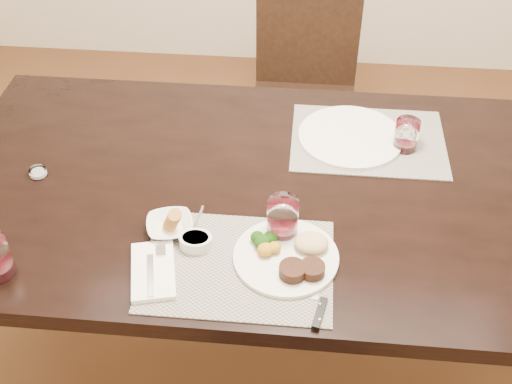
# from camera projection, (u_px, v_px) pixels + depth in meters

# --- Properties ---
(ground_plane) EXTENTS (4.50, 4.50, 0.00)m
(ground_plane) POSITION_uv_depth(u_px,v_px,m) (288.00, 345.00, 2.28)
(ground_plane) COLOR #4C2D18
(ground_plane) RESTS_ON ground
(dining_table) EXTENTS (2.00, 1.00, 0.75)m
(dining_table) POSITION_uv_depth(u_px,v_px,m) (296.00, 208.00, 1.83)
(dining_table) COLOR black
(dining_table) RESTS_ON ground
(chair_far) EXTENTS (0.42, 0.42, 0.90)m
(chair_far) POSITION_uv_depth(u_px,v_px,m) (305.00, 84.00, 2.64)
(chair_far) COLOR black
(chair_far) RESTS_ON ground
(placemat_near) EXTENTS (0.46, 0.34, 0.00)m
(placemat_near) POSITION_uv_depth(u_px,v_px,m) (238.00, 265.00, 1.56)
(placemat_near) COLOR gray
(placemat_near) RESTS_ON dining_table
(placemat_far) EXTENTS (0.46, 0.34, 0.00)m
(placemat_far) POSITION_uv_depth(u_px,v_px,m) (368.00, 140.00, 1.94)
(placemat_far) COLOR gray
(placemat_far) RESTS_ON dining_table
(dinner_plate) EXTENTS (0.26, 0.26, 0.05)m
(dinner_plate) POSITION_uv_depth(u_px,v_px,m) (291.00, 256.00, 1.56)
(dinner_plate) COLOR silver
(dinner_plate) RESTS_ON placemat_near
(napkin_fork) EXTENTS (0.14, 0.20, 0.02)m
(napkin_fork) POSITION_uv_depth(u_px,v_px,m) (153.00, 270.00, 1.53)
(napkin_fork) COLOR white
(napkin_fork) RESTS_ON placemat_near
(steak_knife) EXTENTS (0.04, 0.21, 0.01)m
(steak_knife) POSITION_uv_depth(u_px,v_px,m) (320.00, 305.00, 1.46)
(steak_knife) COLOR silver
(steak_knife) RESTS_ON placemat_near
(cracker_bowl) EXTENTS (0.15, 0.15, 0.05)m
(cracker_bowl) POSITION_uv_depth(u_px,v_px,m) (170.00, 226.00, 1.64)
(cracker_bowl) COLOR silver
(cracker_bowl) RESTS_ON placemat_near
(sauce_ramekin) EXTENTS (0.08, 0.12, 0.07)m
(sauce_ramekin) POSITION_uv_depth(u_px,v_px,m) (196.00, 241.00, 1.59)
(sauce_ramekin) COLOR silver
(sauce_ramekin) RESTS_ON placemat_near
(wine_glass_near) EXTENTS (0.08, 0.08, 0.11)m
(wine_glass_near) POSITION_uv_depth(u_px,v_px,m) (283.00, 220.00, 1.60)
(wine_glass_near) COLOR white
(wine_glass_near) RESTS_ON placemat_near
(far_plate) EXTENTS (0.31, 0.31, 0.01)m
(far_plate) POSITION_uv_depth(u_px,v_px,m) (350.00, 137.00, 1.94)
(far_plate) COLOR silver
(far_plate) RESTS_ON placemat_far
(wine_glass_far) EXTENTS (0.07, 0.07, 0.10)m
(wine_glass_far) POSITION_uv_depth(u_px,v_px,m) (406.00, 136.00, 1.88)
(wine_glass_far) COLOR white
(wine_glass_far) RESTS_ON placemat_far
(salt_cellar) EXTENTS (0.05, 0.05, 0.02)m
(salt_cellar) POSITION_uv_depth(u_px,v_px,m) (38.00, 173.00, 1.81)
(salt_cellar) COLOR white
(salt_cellar) RESTS_ON dining_table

